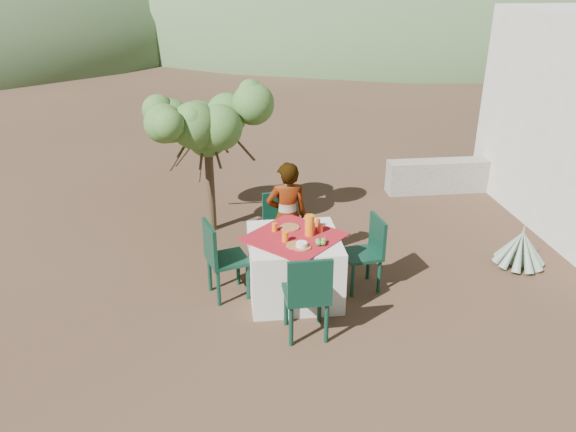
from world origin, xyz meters
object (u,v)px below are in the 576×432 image
object	(u,v)px
chair_right	(368,250)
juice_pitcher	(310,225)
table	(294,266)
person	(287,216)
chair_far	(279,221)
shrub_tree	(211,130)
agave	(520,249)
chair_near	(308,293)
chair_left	(221,256)

from	to	relation	value
chair_right	juice_pitcher	bearing A→B (deg)	-93.37
table	person	bearing A→B (deg)	90.13
person	juice_pitcher	size ratio (longest dim) A/B	5.86
chair_far	shrub_tree	xyz separation A→B (m)	(-0.84, 0.91, 1.02)
chair_right	juice_pitcher	xyz separation A→B (m)	(-0.71, -0.06, 0.38)
person	shrub_tree	bearing A→B (deg)	-59.56
chair_far	juice_pitcher	bearing A→B (deg)	-88.32
chair_right	shrub_tree	world-z (taller)	shrub_tree
chair_far	agave	size ratio (longest dim) A/B	1.22
chair_near	shrub_tree	distance (m)	3.13
chair_left	shrub_tree	world-z (taller)	shrub_tree
chair_near	agave	world-z (taller)	chair_near
table	chair_far	bearing A→B (deg)	93.24
chair_right	chair_left	bearing A→B (deg)	-97.88
shrub_tree	juice_pitcher	size ratio (longest dim) A/B	7.80
chair_near	juice_pitcher	bearing A→B (deg)	-101.47
chair_far	chair_left	xyz separation A→B (m)	(-0.77, -1.00, 0.06)
person	table	bearing A→B (deg)	85.94
chair_left	person	size ratio (longest dim) A/B	0.67
chair_left	person	xyz separation A→B (m)	(0.83, 0.61, 0.18)
shrub_tree	chair_right	bearing A→B (deg)	-46.75
table	chair_right	distance (m)	0.90
person	chair_near	bearing A→B (deg)	86.90
chair_right	person	bearing A→B (deg)	-132.21
table	juice_pitcher	bearing A→B (deg)	5.53
table	chair_left	size ratio (longest dim) A/B	1.38
chair_far	chair_near	size ratio (longest dim) A/B	0.87
chair_near	juice_pitcher	world-z (taller)	juice_pitcher
agave	person	bearing A→B (deg)	174.04
chair_right	person	xyz separation A→B (m)	(-0.89, 0.60, 0.21)
table	chair_left	world-z (taller)	chair_left
chair_far	chair_left	bearing A→B (deg)	-138.77
chair_right	shrub_tree	bearing A→B (deg)	-144.99
person	juice_pitcher	xyz separation A→B (m)	(0.18, -0.66, 0.18)
chair_far	chair_right	distance (m)	1.37
shrub_tree	agave	bearing A→B (deg)	-22.56
chair_left	chair_right	size ratio (longest dim) A/B	1.05
table	chair_far	size ratio (longest dim) A/B	1.54
juice_pitcher	chair_far	bearing A→B (deg)	102.79
chair_far	person	bearing A→B (deg)	-92.56
chair_right	person	size ratio (longest dim) A/B	0.64
chair_far	chair_left	distance (m)	1.27
chair_left	juice_pitcher	distance (m)	1.08
chair_near	juice_pitcher	size ratio (longest dim) A/B	4.04
agave	table	bearing A→B (deg)	-173.00
table	chair_near	world-z (taller)	chair_near
table	chair_left	bearing A→B (deg)	175.43
chair_right	shrub_tree	size ratio (longest dim) A/B	0.48
table	chair_far	xyz separation A→B (m)	(-0.06, 1.07, 0.09)
chair_near	chair_right	distance (m)	1.27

